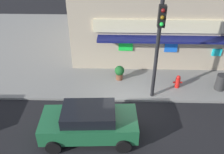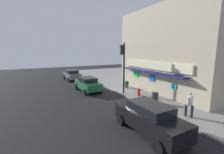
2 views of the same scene
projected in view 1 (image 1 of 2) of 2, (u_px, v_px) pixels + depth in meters
The scene contains 7 objects.
ground_plane at pixel (128, 102), 12.73m from camera, with size 59.32×59.32×0.00m, color black.
sidewalk at pixel (126, 45), 18.22m from camera, with size 39.55×13.25×0.12m, color gray.
traffic_light at pixel (159, 40), 11.09m from camera, with size 0.32×0.58×5.14m.
fire_hydrant at pixel (178, 82), 13.43m from camera, with size 0.51×0.27×0.77m.
trash_can at pixel (221, 82), 13.24m from camera, with size 0.55×0.55×0.90m, color #2D2D2D.
potted_plant_by_doorway at pixel (119, 72), 14.03m from camera, with size 0.56×0.56×0.87m.
parked_car_green at pixel (89, 122), 10.30m from camera, with size 4.15×2.13×1.56m.
Camera 1 is at (-0.58, -9.92, 8.10)m, focal length 38.81 mm.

